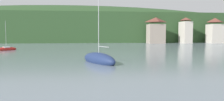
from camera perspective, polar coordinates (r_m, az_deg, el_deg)
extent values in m
cube|color=#2D4C28|center=(111.52, -5.48, 5.72)|extent=(352.00, 50.27, 12.61)
ellipsoid|color=#2D4C28|center=(124.36, -10.71, 4.65)|extent=(246.40, 35.19, 30.43)
cube|color=gray|center=(85.16, 11.48, 4.34)|extent=(6.11, 5.35, 7.32)
pyramid|color=brown|center=(85.35, 11.54, 7.97)|extent=(6.41, 5.62, 1.87)
cube|color=beige|center=(89.85, 18.82, 4.54)|extent=(3.25, 5.82, 8.41)
pyramid|color=brown|center=(90.06, 18.90, 7.89)|extent=(3.41, 6.12, 1.14)
cube|color=beige|center=(95.33, 25.52, 4.03)|extent=(5.15, 5.07, 7.43)
pyramid|color=brown|center=(95.50, 25.62, 7.24)|extent=(5.40, 5.32, 1.77)
ellipsoid|color=navy|center=(26.05, -3.51, -2.41)|extent=(4.63, 6.84, 1.70)
cylinder|color=#B7B7BC|center=(25.97, -3.57, 9.01)|extent=(0.08, 0.08, 9.42)
cylinder|color=#ADADB2|center=(24.95, -2.26, 0.98)|extent=(1.07, 2.03, 0.07)
ellipsoid|color=red|center=(51.61, -26.15, 0.29)|extent=(4.00, 4.21, 0.99)
cylinder|color=#B7B7BC|center=(51.51, -26.27, 3.81)|extent=(0.05, 0.05, 5.81)
cylinder|color=#ADADB2|center=(51.19, -26.97, 1.32)|extent=(1.11, 1.21, 0.05)
cube|color=silver|center=(51.59, -26.17, 0.75)|extent=(1.49, 1.52, 0.29)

